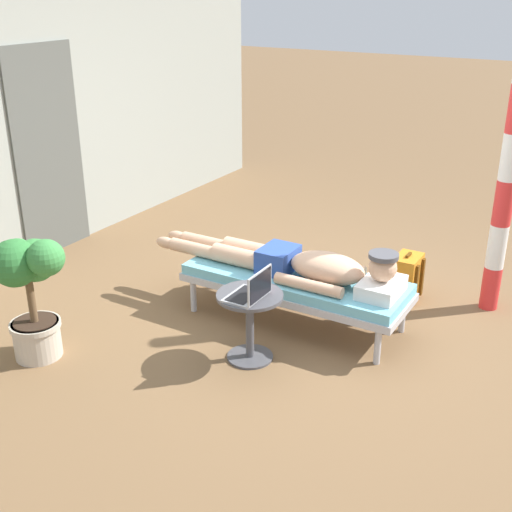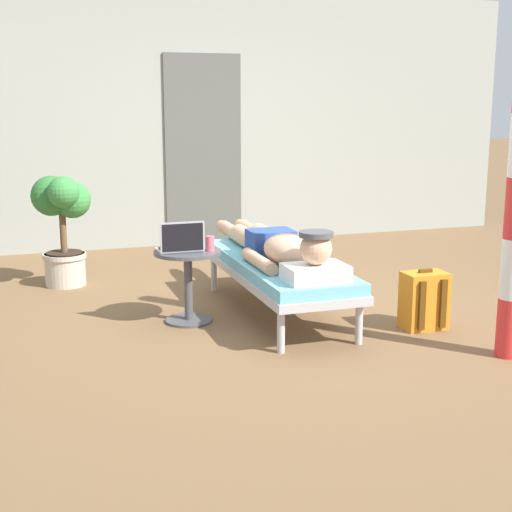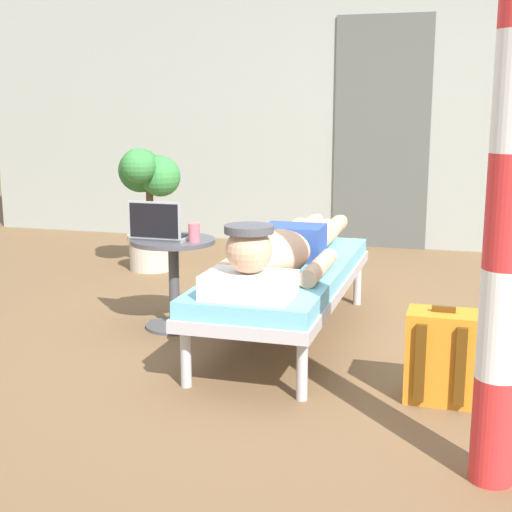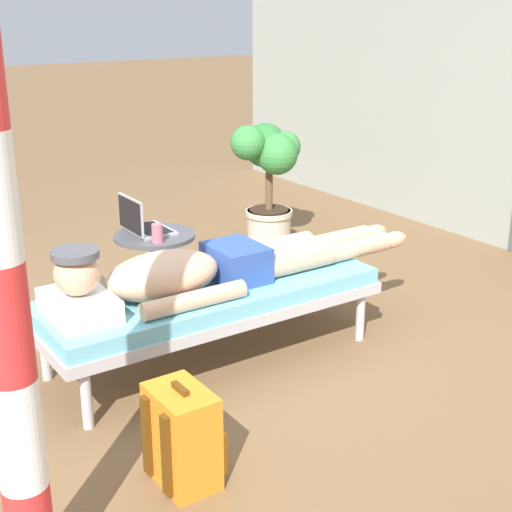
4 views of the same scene
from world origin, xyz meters
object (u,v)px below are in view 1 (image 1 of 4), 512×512
Objects in this scene: lounge_chair at (295,282)px; laptop at (252,291)px; porch_post at (511,157)px; person_reclining at (300,264)px; drink_glass at (267,281)px; side_table at (250,315)px; potted_plant at (30,282)px; backpack at (406,278)px.

lounge_chair is 5.88× the size of laptop.
person_reclining is at bearing 129.57° from porch_post.
drink_glass is (-0.52, -0.03, 0.23)m from lounge_chair.
side_table is at bearing 142.28° from porch_post.
side_table is 0.27m from drink_glass.
person_reclining is 4.15× the size of side_table.
potted_plant is 3.73m from porch_post.
person_reclining is 0.69m from side_table.
drink_glass reaches higher than lounge_chair.
side_table is at bearing 40.52° from laptop.
laptop is (-0.73, 0.01, 0.06)m from person_reclining.
backpack is (0.85, -0.60, -0.32)m from person_reclining.
laptop is 0.12× the size of porch_post.
laptop is (-0.06, -0.05, 0.23)m from side_table.
drink_glass is (0.15, -0.06, 0.22)m from side_table.
lounge_chair is at bearing 142.98° from backpack.
backpack is at bearing -37.02° from lounge_chair.
lounge_chair is 1.90× the size of potted_plant.
potted_plant is at bearing 135.26° from person_reclining.
drink_glass is 0.04× the size of porch_post.
porch_post reaches higher than drink_glass.
person_reclining is at bearing -90.00° from lounge_chair.
potted_plant is at bearing 122.81° from drink_glass.
potted_plant reaches higher than laptop.
side_table is (-0.67, 0.06, -0.16)m from person_reclining.
laptop is at bearing -139.48° from side_table.
laptop reaches higher than person_reclining.
person_reclining is (-0.00, -0.04, 0.17)m from lounge_chair.
person_reclining is 20.60× the size of drink_glass.
laptop is at bearing 144.30° from porch_post.
lounge_chair is at bearing 90.00° from person_reclining.
porch_post reaches higher than laptop.
drink_glass is at bearing 156.15° from backpack.
backpack is at bearing -23.85° from drink_glass.
backpack is at bearing -21.10° from laptop.
backpack is at bearing -23.50° from side_table.
potted_plant is (-0.91, 1.41, 0.03)m from drink_glass.
side_table is 0.24m from laptop.
potted_plant is (-0.70, 1.41, 0.02)m from laptop.
backpack is 0.44× the size of potted_plant.
side_table is 1.69× the size of laptop.
drink_glass is at bearing -1.04° from laptop.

